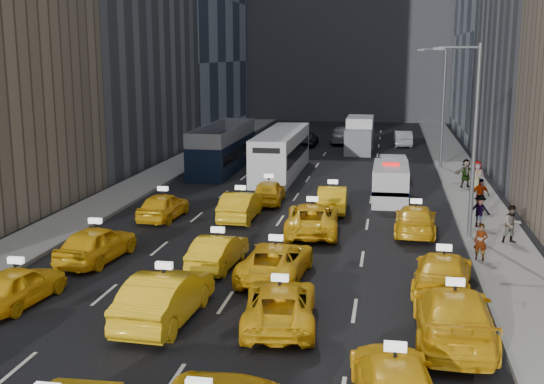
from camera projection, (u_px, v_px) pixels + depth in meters
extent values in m
plane|color=black|center=(211.00, 324.00, 21.92)|extent=(160.00, 160.00, 0.00)
cube|color=gray|center=(158.00, 176.00, 47.79)|extent=(3.00, 90.00, 0.15)
cube|color=gray|center=(466.00, 186.00, 44.28)|extent=(3.00, 90.00, 0.15)
cube|color=slate|center=(177.00, 176.00, 47.55)|extent=(0.15, 90.00, 0.18)
cube|color=slate|center=(443.00, 185.00, 44.52)|extent=(0.15, 90.00, 0.18)
cylinder|color=#595B60|center=(475.00, 144.00, 31.04)|extent=(0.20, 0.20, 9.00)
cylinder|color=#595B60|center=(459.00, 47.00, 30.32)|extent=(1.80, 0.12, 0.12)
cube|color=slate|center=(439.00, 49.00, 30.49)|extent=(0.50, 0.22, 0.12)
cylinder|color=#595B60|center=(443.00, 109.00, 50.34)|extent=(0.20, 0.20, 9.00)
cylinder|color=#595B60|center=(433.00, 49.00, 49.63)|extent=(1.80, 0.12, 0.12)
cube|color=slate|center=(421.00, 50.00, 49.79)|extent=(0.50, 0.22, 0.12)
imported|color=yellow|center=(394.00, 382.00, 16.61)|extent=(2.50, 5.04, 1.41)
imported|color=yellow|center=(18.00, 285.00, 23.52)|extent=(2.12, 4.22, 1.38)
imported|color=yellow|center=(165.00, 297.00, 22.05)|extent=(2.04, 5.15, 1.67)
imported|color=yellow|center=(280.00, 304.00, 21.81)|extent=(2.80, 5.09, 1.35)
imported|color=yellow|center=(453.00, 315.00, 20.53)|extent=(2.36, 5.71, 1.65)
imported|color=yellow|center=(96.00, 244.00, 28.39)|extent=(2.29, 4.66, 1.53)
imported|color=yellow|center=(218.00, 251.00, 27.64)|extent=(1.75, 4.21, 1.36)
imported|color=yellow|center=(276.00, 261.00, 26.32)|extent=(2.59, 5.13, 1.39)
imported|color=yellow|center=(443.00, 272.00, 24.86)|extent=(2.58, 5.14, 1.43)
imported|color=yellow|center=(163.00, 206.00, 35.60)|extent=(1.90, 4.25, 1.42)
imported|color=yellow|center=(241.00, 206.00, 35.52)|extent=(1.57, 4.51, 1.49)
imported|color=yellow|center=(312.00, 218.00, 32.83)|extent=(2.85, 5.48, 1.48)
imported|color=yellow|center=(415.00, 220.00, 32.79)|extent=(2.14, 4.84, 1.38)
imported|color=yellow|center=(269.00, 191.00, 39.40)|extent=(1.82, 4.14, 1.39)
imported|color=yellow|center=(333.00, 199.00, 37.37)|extent=(1.71, 4.42, 1.44)
cube|color=silver|center=(391.00, 183.00, 39.94)|extent=(2.35, 5.41, 2.12)
cylinder|color=black|center=(375.00, 199.00, 38.52)|extent=(0.28, 0.85, 0.85)
cylinder|color=black|center=(406.00, 201.00, 38.23)|extent=(0.28, 0.85, 0.85)
cylinder|color=black|center=(376.00, 188.00, 41.90)|extent=(0.28, 0.85, 0.85)
cylinder|color=black|center=(405.00, 189.00, 41.61)|extent=(0.28, 0.85, 0.85)
cube|color=navy|center=(390.00, 186.00, 39.97)|extent=(2.39, 5.42, 0.24)
cube|color=red|center=(391.00, 164.00, 39.71)|extent=(0.98, 0.40, 0.15)
cube|color=black|center=(223.00, 148.00, 50.41)|extent=(2.65, 11.27, 3.27)
cylinder|color=black|center=(190.00, 173.00, 46.26)|extent=(0.28, 1.10, 1.10)
cylinder|color=black|center=(223.00, 174.00, 45.88)|extent=(0.28, 1.10, 1.10)
cylinder|color=black|center=(224.00, 153.00, 55.38)|extent=(0.28, 1.10, 1.10)
cylinder|color=black|center=(251.00, 154.00, 55.00)|extent=(0.28, 1.10, 1.10)
cube|color=silver|center=(281.00, 153.00, 48.53)|extent=(3.26, 12.20, 3.12)
cylinder|color=black|center=(252.00, 179.00, 43.96)|extent=(0.28, 1.10, 1.10)
cylinder|color=black|center=(286.00, 180.00, 43.59)|extent=(0.28, 1.10, 1.10)
cylinder|color=black|center=(278.00, 156.00, 53.87)|extent=(0.28, 1.10, 1.10)
cylinder|color=black|center=(305.00, 157.00, 53.50)|extent=(0.28, 1.10, 1.10)
cube|color=white|center=(359.00, 135.00, 59.69)|extent=(2.94, 6.78, 3.00)
cylinder|color=black|center=(346.00, 149.00, 57.75)|extent=(0.28, 1.10, 1.10)
cylinder|color=black|center=(369.00, 149.00, 57.42)|extent=(0.28, 1.10, 1.10)
cylinder|color=black|center=(350.00, 142.00, 62.35)|extent=(0.28, 1.10, 1.10)
cylinder|color=black|center=(371.00, 142.00, 62.02)|extent=(0.28, 1.10, 1.10)
imported|color=#ADB0B5|center=(392.00, 165.00, 47.69)|extent=(2.22, 5.12, 1.64)
imported|color=black|center=(245.00, 142.00, 60.18)|extent=(2.97, 5.80, 1.57)
imported|color=slate|center=(344.00, 135.00, 65.27)|extent=(2.71, 5.87, 1.66)
imported|color=black|center=(308.00, 139.00, 63.48)|extent=(1.75, 4.09, 1.38)
imported|color=#929599|center=(403.00, 138.00, 63.46)|extent=(1.76, 4.49, 1.45)
imported|color=gray|center=(481.00, 242.00, 28.09)|extent=(0.65, 0.52, 1.54)
imported|color=gray|center=(512.00, 224.00, 30.58)|extent=(0.93, 0.66, 1.73)
imported|color=gray|center=(480.00, 211.00, 33.39)|extent=(1.11, 0.62, 1.63)
imported|color=gray|center=(480.00, 195.00, 36.82)|extent=(1.13, 0.77, 1.77)
imported|color=gray|center=(477.00, 176.00, 41.96)|extent=(0.98, 0.60, 1.91)
imported|color=gray|center=(466.00, 173.00, 43.21)|extent=(1.75, 1.00, 1.81)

